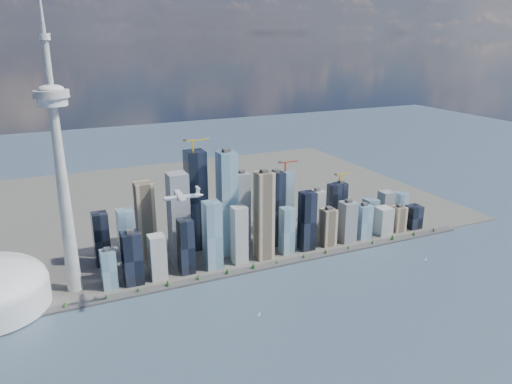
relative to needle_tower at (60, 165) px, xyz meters
name	(u,v)px	position (x,y,z in m)	size (l,w,h in m)	color
ground	(303,341)	(300.00, -310.00, -235.84)	(4000.00, 4000.00, 0.00)	#2F3F53
seawall	(240,272)	(300.00, -60.00, -233.84)	(1100.00, 22.00, 4.00)	#383838
land	(176,204)	(300.00, 390.00, -234.34)	(1400.00, 900.00, 3.00)	#4C4C47
shoreline_trees	(240,269)	(300.00, -60.00, -227.06)	(960.53, 7.20, 8.80)	#3F2D1E
skyscraper_cluster	(249,219)	(359.62, 26.82, -161.35)	(736.00, 142.00, 241.22)	black
needle_tower	(60,165)	(0.00, 0.00, 0.00)	(56.00, 56.00, 550.50)	gray
airplane	(182,196)	(163.59, -159.73, -29.52)	(66.60, 58.95, 16.23)	silver
sailboat_west	(259,314)	(269.61, -216.37, -233.17)	(5.99, 2.94, 8.33)	white
sailboat_east	(426,259)	(673.04, -167.94, -232.80)	(6.79, 1.82, 9.48)	white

